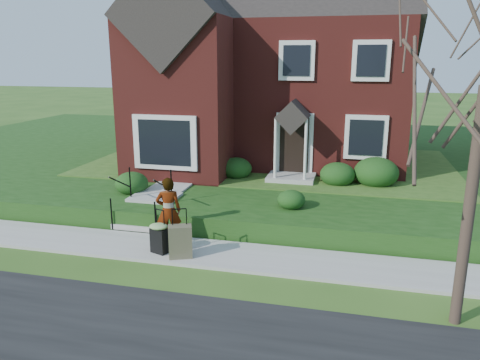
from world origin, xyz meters
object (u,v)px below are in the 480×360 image
(woman, at_px, (169,211))
(suitcase_olive, at_px, (180,241))
(suitcase_black, at_px, (159,236))
(front_steps, at_px, (149,207))

(woman, distance_m, suitcase_olive, 1.08)
(suitcase_black, bearing_deg, front_steps, 140.06)
(woman, bearing_deg, suitcase_olive, 107.91)
(woman, bearing_deg, suitcase_black, 69.90)
(suitcase_black, bearing_deg, suitcase_olive, 7.89)
(suitcase_black, xyz_separation_m, suitcase_olive, (0.60, -0.13, -0.03))
(front_steps, relative_size, suitcase_black, 1.84)
(woman, height_order, suitcase_black, woman)
(front_steps, distance_m, suitcase_black, 2.50)
(front_steps, relative_size, woman, 1.16)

